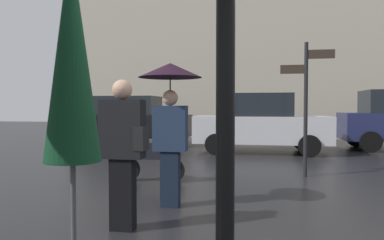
{
  "coord_description": "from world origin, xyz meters",
  "views": [
    {
      "loc": [
        0.09,
        -2.55,
        1.45
      ],
      "look_at": [
        -1.32,
        5.29,
        1.16
      ],
      "focal_mm": 33.93,
      "sensor_mm": 36.0,
      "label": 1
    }
  ],
  "objects_px": {
    "folded_patio_umbrella_near": "(72,69)",
    "pedestrian_with_umbrella": "(170,99)",
    "pedestrian_with_bag": "(124,145)",
    "street_signpost": "(306,95)",
    "parked_car_left": "(259,123)",
    "parked_car_right": "(130,120)",
    "parked_scooter": "(148,153)"
  },
  "relations": [
    {
      "from": "pedestrian_with_umbrella",
      "to": "parked_scooter",
      "type": "relative_size",
      "value": 1.53
    },
    {
      "from": "pedestrian_with_umbrella",
      "to": "parked_scooter",
      "type": "xyz_separation_m",
      "value": [
        -0.85,
        1.64,
        -1.01
      ]
    },
    {
      "from": "folded_patio_umbrella_near",
      "to": "parked_car_right",
      "type": "bearing_deg",
      "value": 108.05
    },
    {
      "from": "folded_patio_umbrella_near",
      "to": "parked_car_left",
      "type": "height_order",
      "value": "folded_patio_umbrella_near"
    },
    {
      "from": "folded_patio_umbrella_near",
      "to": "parked_car_left",
      "type": "distance_m",
      "value": 9.62
    },
    {
      "from": "pedestrian_with_umbrella",
      "to": "parked_car_left",
      "type": "bearing_deg",
      "value": -176.54
    },
    {
      "from": "parked_scooter",
      "to": "parked_car_right",
      "type": "xyz_separation_m",
      "value": [
        -2.7,
        6.5,
        0.39
      ]
    },
    {
      "from": "parked_scooter",
      "to": "pedestrian_with_umbrella",
      "type": "bearing_deg",
      "value": -81.28
    },
    {
      "from": "parked_scooter",
      "to": "parked_car_right",
      "type": "distance_m",
      "value": 7.05
    },
    {
      "from": "pedestrian_with_bag",
      "to": "parked_scooter",
      "type": "xyz_separation_m",
      "value": [
        -0.54,
        2.71,
        -0.45
      ]
    },
    {
      "from": "pedestrian_with_umbrella",
      "to": "parked_car_right",
      "type": "distance_m",
      "value": 8.91
    },
    {
      "from": "parked_car_right",
      "to": "street_signpost",
      "type": "height_order",
      "value": "street_signpost"
    },
    {
      "from": "folded_patio_umbrella_near",
      "to": "parked_scooter",
      "type": "xyz_separation_m",
      "value": [
        -0.89,
        4.54,
        -1.14
      ]
    },
    {
      "from": "folded_patio_umbrella_near",
      "to": "parked_car_right",
      "type": "relative_size",
      "value": 0.57
    },
    {
      "from": "parked_scooter",
      "to": "parked_car_right",
      "type": "bearing_deg",
      "value": 94.04
    },
    {
      "from": "folded_patio_umbrella_near",
      "to": "street_signpost",
      "type": "distance_m",
      "value": 6.02
    },
    {
      "from": "pedestrian_with_umbrella",
      "to": "street_signpost",
      "type": "bearing_deg",
      "value": 155.26
    },
    {
      "from": "parked_scooter",
      "to": "parked_car_right",
      "type": "relative_size",
      "value": 0.31
    },
    {
      "from": "folded_patio_umbrella_near",
      "to": "pedestrian_with_bag",
      "type": "distance_m",
      "value": 1.99
    },
    {
      "from": "folded_patio_umbrella_near",
      "to": "parked_car_right",
      "type": "height_order",
      "value": "folded_patio_umbrella_near"
    },
    {
      "from": "parked_car_right",
      "to": "pedestrian_with_umbrella",
      "type": "bearing_deg",
      "value": -64.52
    },
    {
      "from": "pedestrian_with_umbrella",
      "to": "parked_car_left",
      "type": "distance_m",
      "value": 6.77
    },
    {
      "from": "pedestrian_with_bag",
      "to": "parked_scooter",
      "type": "relative_size",
      "value": 1.31
    },
    {
      "from": "pedestrian_with_umbrella",
      "to": "folded_patio_umbrella_near",
      "type": "bearing_deg",
      "value": 15.5
    },
    {
      "from": "pedestrian_with_bag",
      "to": "parked_car_right",
      "type": "height_order",
      "value": "parked_car_right"
    },
    {
      "from": "pedestrian_with_bag",
      "to": "street_signpost",
      "type": "bearing_deg",
      "value": -74.91
    },
    {
      "from": "folded_patio_umbrella_near",
      "to": "parked_scooter",
      "type": "relative_size",
      "value": 1.87
    },
    {
      "from": "parked_car_left",
      "to": "street_signpost",
      "type": "height_order",
      "value": "street_signpost"
    },
    {
      "from": "pedestrian_with_umbrella",
      "to": "pedestrian_with_bag",
      "type": "relative_size",
      "value": 1.18
    },
    {
      "from": "folded_patio_umbrella_near",
      "to": "pedestrian_with_umbrella",
      "type": "bearing_deg",
      "value": 90.88
    },
    {
      "from": "parked_car_left",
      "to": "parked_car_right",
      "type": "distance_m",
      "value": 5.09
    },
    {
      "from": "pedestrian_with_umbrella",
      "to": "pedestrian_with_bag",
      "type": "xyz_separation_m",
      "value": [
        -0.3,
        -1.06,
        -0.57
      ]
    }
  ]
}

